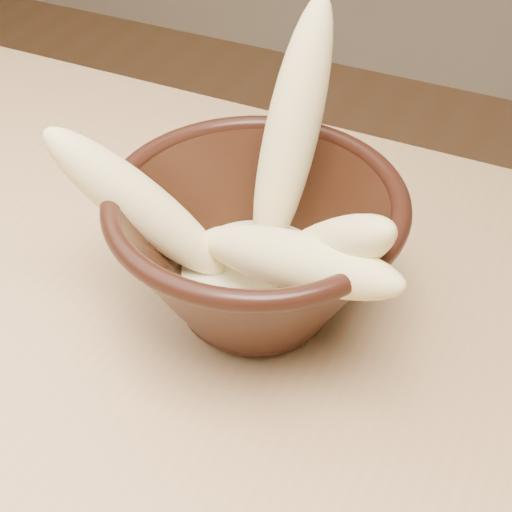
{
  "coord_description": "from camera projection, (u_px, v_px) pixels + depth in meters",
  "views": [
    {
      "loc": [
        0.26,
        -0.23,
        1.14
      ],
      "look_at": [
        0.1,
        0.12,
        0.81
      ],
      "focal_mm": 50.0,
      "sensor_mm": 36.0,
      "label": 1
    }
  ],
  "objects": [
    {
      "name": "table",
      "position": [
        77.0,
        444.0,
        0.55
      ],
      "size": [
        1.2,
        0.8,
        0.75
      ],
      "color": "tan",
      "rests_on": "ground"
    },
    {
      "name": "bowl",
      "position": [
        256.0,
        246.0,
        0.51
      ],
      "size": [
        0.21,
        0.21,
        0.11
      ],
      "rotation": [
        0.0,
        0.0,
        -0.34
      ],
      "color": "black",
      "rests_on": "table"
    },
    {
      "name": "milk_puddle",
      "position": [
        256.0,
        275.0,
        0.52
      ],
      "size": [
        0.12,
        0.12,
        0.02
      ],
      "primitive_type": "cylinder",
      "color": "beige",
      "rests_on": "bowl"
    },
    {
      "name": "banana_upright",
      "position": [
        291.0,
        133.0,
        0.5
      ],
      "size": [
        0.05,
        0.12,
        0.19
      ],
      "primitive_type": "ellipsoid",
      "rotation": [
        0.44,
        0.0,
        3.08
      ],
      "color": "#FBE394",
      "rests_on": "bowl"
    },
    {
      "name": "banana_left",
      "position": [
        139.0,
        205.0,
        0.49
      ],
      "size": [
        0.15,
        0.08,
        0.14
      ],
      "primitive_type": "ellipsoid",
      "rotation": [
        0.81,
        0.0,
        -1.27
      ],
      "color": "#FBE394",
      "rests_on": "bowl"
    },
    {
      "name": "banana_right",
      "position": [
        328.0,
        251.0,
        0.46
      ],
      "size": [
        0.13,
        0.09,
        0.13
      ],
      "primitive_type": "ellipsoid",
      "rotation": [
        0.78,
        0.0,
        1.11
      ],
      "color": "#FBE394",
      "rests_on": "bowl"
    },
    {
      "name": "banana_across",
      "position": [
        292.0,
        260.0,
        0.46
      ],
      "size": [
        0.18,
        0.08,
        0.09
      ],
      "primitive_type": "ellipsoid",
      "rotation": [
        1.26,
        0.0,
        1.31
      ],
      "color": "#FBE394",
      "rests_on": "bowl"
    }
  ]
}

